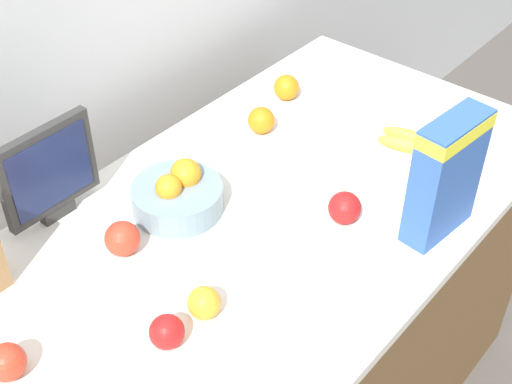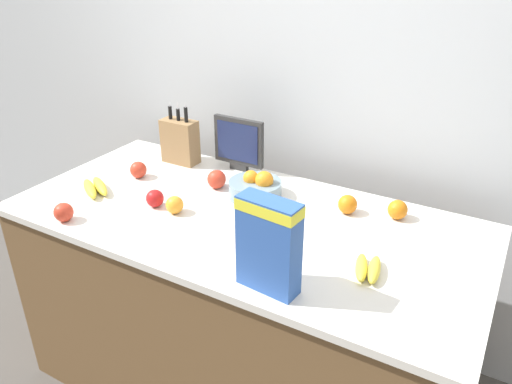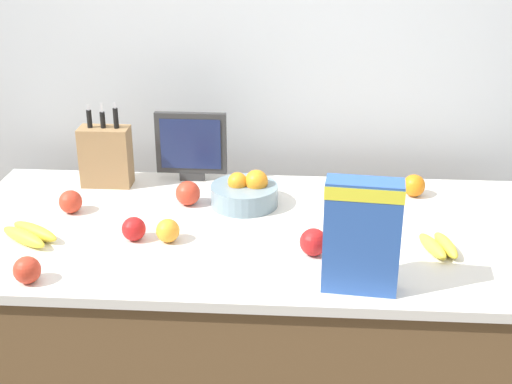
{
  "view_description": "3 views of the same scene",
  "coord_description": "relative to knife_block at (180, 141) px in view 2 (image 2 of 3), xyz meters",
  "views": [
    {
      "loc": [
        -0.95,
        -0.84,
        2.11
      ],
      "look_at": [
        0.01,
        -0.03,
        1.07
      ],
      "focal_mm": 50.0,
      "sensor_mm": 36.0,
      "label": 1
    },
    {
      "loc": [
        0.92,
        -1.49,
        1.92
      ],
      "look_at": [
        0.08,
        -0.02,
        1.07
      ],
      "focal_mm": 35.0,
      "sensor_mm": 36.0,
      "label": 2
    },
    {
      "loc": [
        0.15,
        -2.03,
        1.93
      ],
      "look_at": [
        0.01,
        0.03,
        1.04
      ],
      "focal_mm": 50.0,
      "sensor_mm": 36.0,
      "label": 3
    }
  ],
  "objects": [
    {
      "name": "apple_front",
      "position": [
        -0.04,
        -0.7,
        -0.07
      ],
      "size": [
        0.08,
        0.08,
        0.08
      ],
      "primitive_type": "sphere",
      "color": "red",
      "rests_on": "counter"
    },
    {
      "name": "apple_near_bananas",
      "position": [
        0.74,
        -0.49,
        -0.07
      ],
      "size": [
        0.08,
        0.08,
        0.08
      ],
      "primitive_type": "sphere",
      "color": "red",
      "rests_on": "counter"
    },
    {
      "name": "apple_middle",
      "position": [
        0.32,
        -0.16,
        -0.07
      ],
      "size": [
        0.08,
        0.08,
        0.08
      ],
      "primitive_type": "sphere",
      "color": "red",
      "rests_on": "counter"
    },
    {
      "name": "small_monitor",
      "position": [
        0.3,
        0.06,
        0.03
      ],
      "size": [
        0.26,
        0.03,
        0.26
      ],
      "color": "#2D2D2D",
      "rests_on": "counter"
    },
    {
      "name": "orange_front_left",
      "position": [
        1.09,
        -0.03,
        -0.07
      ],
      "size": [
        0.08,
        0.08,
        0.08
      ],
      "primitive_type": "sphere",
      "color": "orange",
      "rests_on": "counter"
    },
    {
      "name": "apple_by_knife_block",
      "position": [
        -0.06,
        -0.25,
        -0.07
      ],
      "size": [
        0.08,
        0.08,
        0.08
      ],
      "primitive_type": "sphere",
      "color": "red",
      "rests_on": "counter"
    },
    {
      "name": "banana_bunch_right",
      "position": [
        -0.12,
        -0.46,
        -0.09
      ],
      "size": [
        0.21,
        0.18,
        0.04
      ],
      "rotation": [
        0.0,
        0.0,
        5.83
      ],
      "color": "yellow",
      "rests_on": "counter"
    },
    {
      "name": "counter",
      "position": [
        0.55,
        -0.32,
        -0.58
      ],
      "size": [
        1.91,
        0.9,
        0.93
      ],
      "color": "brown",
      "rests_on": "ground_plane"
    },
    {
      "name": "orange_by_cereal",
      "position": [
        0.91,
        -0.09,
        -0.07
      ],
      "size": [
        0.08,
        0.08,
        0.08
      ],
      "primitive_type": "sphere",
      "color": "orange",
      "rests_on": "counter"
    },
    {
      "name": "orange_near_bowl",
      "position": [
        0.3,
        -0.43,
        -0.07
      ],
      "size": [
        0.07,
        0.07,
        0.07
      ],
      "primitive_type": "sphere",
      "color": "orange",
      "rests_on": "counter"
    },
    {
      "name": "wall_back",
      "position": [
        0.55,
        0.34,
        0.26
      ],
      "size": [
        9.0,
        0.06,
        2.6
      ],
      "color": "silver",
      "rests_on": "ground_plane"
    },
    {
      "name": "cereal_box",
      "position": [
        0.86,
        -0.68,
        0.06
      ],
      "size": [
        0.21,
        0.1,
        0.31
      ],
      "rotation": [
        0.0,
        0.0,
        -0.1
      ],
      "color": "#2D56A8",
      "rests_on": "counter"
    },
    {
      "name": "knife_block",
      "position": [
        0.0,
        0.0,
        0.0
      ],
      "size": [
        0.18,
        0.09,
        0.31
      ],
      "color": "#937047",
      "rests_on": "counter"
    },
    {
      "name": "fruit_bowl",
      "position": [
        0.51,
        -0.14,
        -0.07
      ],
      "size": [
        0.23,
        0.23,
        0.12
      ],
      "color": "gray",
      "rests_on": "counter"
    },
    {
      "name": "apple_rightmost",
      "position": [
        0.19,
        -0.43,
        -0.07
      ],
      "size": [
        0.07,
        0.07,
        0.07
      ],
      "primitive_type": "sphere",
      "color": "red",
      "rests_on": "counter"
    },
    {
      "name": "banana_bunch_left",
      "position": [
        1.11,
        -0.45,
        -0.09
      ],
      "size": [
        0.12,
        0.17,
        0.04
      ],
      "rotation": [
        0.0,
        0.0,
        4.94
      ],
      "color": "yellow",
      "rests_on": "counter"
    },
    {
      "name": "ground_plane",
      "position": [
        0.55,
        -0.32,
        -1.04
      ],
      "size": [
        14.0,
        14.0,
        0.0
      ],
      "primitive_type": "plane",
      "color": "#514C47"
    }
  ]
}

